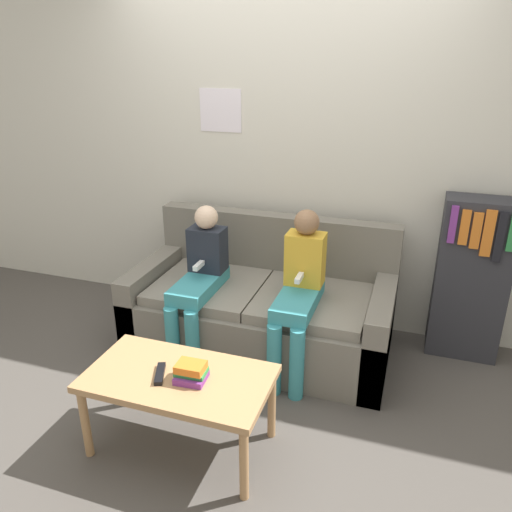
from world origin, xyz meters
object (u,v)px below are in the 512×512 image
Objects in this scene: couch at (262,308)px; person_left at (199,277)px; person_right at (299,289)px; bookshelf at (471,279)px; tv_remote at (160,374)px; coffee_table at (179,384)px.

person_left is (-0.37, -0.22, 0.28)m from couch.
bookshelf reaches higher than person_right.
person_left is 0.93m from tv_remote.
bookshelf reaches higher than couch.
tv_remote is at bearing -160.28° from coffee_table.
person_left is at bearing 79.89° from tv_remote.
person_left reaches higher than couch.
bookshelf is at bearing 22.05° from tv_remote.
tv_remote is at bearing -135.90° from bookshelf.
person_right is 0.96× the size of bookshelf.
bookshelf is (1.52, 1.47, 0.10)m from tv_remote.
couch is at bearing 85.04° from coffee_table.
person_left is 0.96× the size of person_right.
couch reaches higher than coffee_table.
tv_remote is (-0.09, -0.03, 0.06)m from coffee_table.
couch is 0.52m from person_left.
couch is 0.48m from person_right.
bookshelf is (1.03, 0.57, -0.03)m from person_right.
person_right is 1.18m from bookshelf.
couch is 1.41m from bookshelf.
person_left is at bearing -179.46° from person_right.
bookshelf is at bearing 14.68° from couch.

